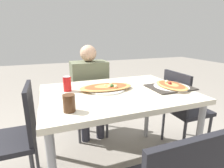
{
  "coord_description": "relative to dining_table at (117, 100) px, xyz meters",
  "views": [
    {
      "loc": [
        -0.53,
        -1.29,
        1.23
      ],
      "look_at": [
        -0.04,
        0.02,
        0.84
      ],
      "focal_mm": 28.0,
      "sensor_mm": 36.0,
      "label": 1
    }
  ],
  "objects": [
    {
      "name": "pizza_second",
      "position": [
        0.49,
        -0.08,
        0.1
      ],
      "size": [
        0.31,
        0.37,
        0.06
      ],
      "color": "white",
      "rests_on": "dining_table"
    },
    {
      "name": "person_seated",
      "position": [
        -0.08,
        0.66,
        -0.03
      ],
      "size": [
        0.41,
        0.29,
        1.13
      ],
      "rotation": [
        0.0,
        0.0,
        3.14
      ],
      "color": "#2D2D38",
      "rests_on": "ground_plane"
    },
    {
      "name": "soda_can",
      "position": [
        -0.39,
        0.15,
        0.14
      ],
      "size": [
        0.07,
        0.07,
        0.12
      ],
      "color": "red",
      "rests_on": "dining_table"
    },
    {
      "name": "dining_table",
      "position": [
        0.0,
        0.0,
        0.0
      ],
      "size": [
        1.22,
        0.88,
        0.78
      ],
      "color": "beige",
      "rests_on": "ground_plane"
    },
    {
      "name": "serving_tray",
      "position": [
        0.48,
        -0.08,
        0.08
      ],
      "size": [
        0.37,
        0.29,
        0.01
      ],
      "color": "#332D28",
      "rests_on": "dining_table"
    },
    {
      "name": "chair_side_left",
      "position": [
        -0.8,
        0.09,
        -0.21
      ],
      "size": [
        0.4,
        0.4,
        0.87
      ],
      "rotation": [
        0.0,
        0.0,
        1.57
      ],
      "color": "black",
      "rests_on": "ground_plane"
    },
    {
      "name": "pizza_main",
      "position": [
        -0.07,
        0.07,
        0.1
      ],
      "size": [
        0.46,
        0.32,
        0.06
      ],
      "color": "white",
      "rests_on": "dining_table"
    },
    {
      "name": "chair_side_right",
      "position": [
        0.8,
        0.08,
        -0.21
      ],
      "size": [
        0.4,
        0.4,
        0.87
      ],
      "rotation": [
        0.0,
        0.0,
        -1.57
      ],
      "color": "black",
      "rests_on": "ground_plane"
    },
    {
      "name": "drink_glass",
      "position": [
        -0.42,
        -0.27,
        0.13
      ],
      "size": [
        0.08,
        0.08,
        0.11
      ],
      "color": "#4C2D19",
      "rests_on": "dining_table"
    },
    {
      "name": "chair_far_seated",
      "position": [
        -0.08,
        0.77,
        -0.21
      ],
      "size": [
        0.4,
        0.4,
        0.87
      ],
      "rotation": [
        0.0,
        0.0,
        3.14
      ],
      "color": "black",
      "rests_on": "ground_plane"
    },
    {
      "name": "ground_plane",
      "position": [
        0.0,
        0.0,
        -0.7
      ],
      "size": [
        14.0,
        14.0,
        0.0
      ],
      "primitive_type": "plane",
      "color": "gray"
    }
  ]
}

